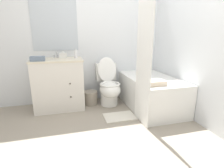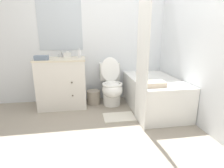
% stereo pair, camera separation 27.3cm
% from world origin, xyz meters
% --- Properties ---
extents(ground_plane, '(14.00, 14.00, 0.00)m').
position_xyz_m(ground_plane, '(0.00, 0.00, 0.00)').
color(ground_plane, gray).
extents(wall_back, '(8.00, 0.06, 2.50)m').
position_xyz_m(wall_back, '(-0.01, 1.55, 1.25)').
color(wall_back, silver).
rests_on(wall_back, ground_plane).
extents(wall_right, '(0.05, 2.52, 2.50)m').
position_xyz_m(wall_right, '(1.22, 0.76, 1.25)').
color(wall_right, silver).
rests_on(wall_right, ground_plane).
extents(vanity_cabinet, '(0.84, 0.60, 0.88)m').
position_xyz_m(vanity_cabinet, '(-0.78, 1.24, 0.45)').
color(vanity_cabinet, silver).
rests_on(vanity_cabinet, ground_plane).
extents(sink_faucet, '(0.14, 0.12, 0.12)m').
position_xyz_m(sink_faucet, '(-0.78, 1.42, 0.92)').
color(sink_faucet, silver).
rests_on(sink_faucet, vanity_cabinet).
extents(toilet, '(0.38, 0.67, 0.87)m').
position_xyz_m(toilet, '(0.11, 1.17, 0.34)').
color(toilet, white).
rests_on(toilet, ground_plane).
extents(bathtub, '(0.78, 1.37, 0.55)m').
position_xyz_m(bathtub, '(0.80, 0.84, 0.28)').
color(bathtub, white).
rests_on(bathtub, ground_plane).
extents(shower_curtain, '(0.02, 0.46, 1.91)m').
position_xyz_m(shower_curtain, '(0.40, 0.34, 0.96)').
color(shower_curtain, white).
rests_on(shower_curtain, ground_plane).
extents(wastebasket, '(0.25, 0.25, 0.26)m').
position_xyz_m(wastebasket, '(-0.22, 1.25, 0.13)').
color(wastebasket, gray).
rests_on(wastebasket, ground_plane).
extents(tissue_box, '(0.13, 0.11, 0.11)m').
position_xyz_m(tissue_box, '(-0.67, 1.39, 0.92)').
color(tissue_box, white).
rests_on(tissue_box, vanity_cabinet).
extents(soap_dispenser, '(0.06, 0.06, 0.16)m').
position_xyz_m(soap_dispenser, '(-0.45, 1.29, 0.95)').
color(soap_dispenser, silver).
rests_on(soap_dispenser, vanity_cabinet).
extents(hand_towel_folded, '(0.21, 0.13, 0.07)m').
position_xyz_m(hand_towel_folded, '(-1.05, 1.05, 0.92)').
color(hand_towel_folded, slate).
rests_on(hand_towel_folded, vanity_cabinet).
extents(bath_towel_folded, '(0.30, 0.20, 0.07)m').
position_xyz_m(bath_towel_folded, '(0.61, 0.38, 0.59)').
color(bath_towel_folded, beige).
rests_on(bath_towel_folded, bathtub).
extents(bath_mat, '(0.49, 0.34, 0.02)m').
position_xyz_m(bath_mat, '(0.14, 0.58, 0.01)').
color(bath_mat, silver).
rests_on(bath_mat, ground_plane).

